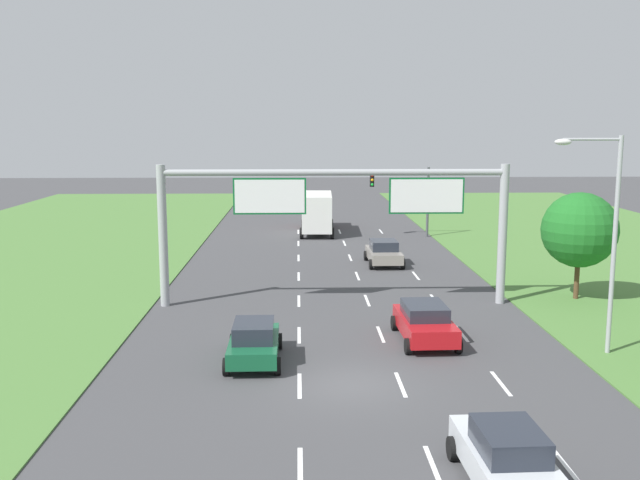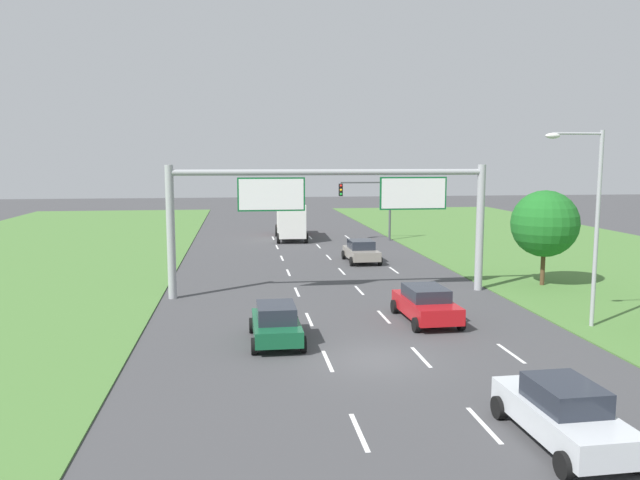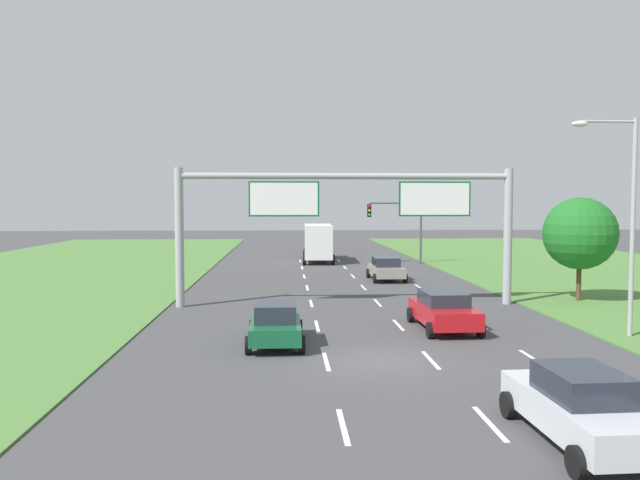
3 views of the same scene
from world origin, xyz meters
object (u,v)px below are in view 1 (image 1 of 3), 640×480
roadside_tree_mid (580,230)px  car_lead_silver (254,342)px  car_near_red (508,460)px  car_mid_lane (425,322)px  box_truck (317,211)px  car_far_ahead (384,252)px  street_lamp (606,226)px  traffic_light_mast (404,189)px  sign_gantry (338,207)px

roadside_tree_mid → car_lead_silver: bearing=-149.8°
car_lead_silver → car_near_red: bearing=-56.0°
car_mid_lane → box_truck: 30.79m
car_near_red → car_far_ahead: car_near_red is taller
car_near_red → car_far_ahead: (0.44, 28.83, -0.02)m
car_near_red → car_mid_lane: 12.33m
car_lead_silver → street_lamp: size_ratio=0.48×
roadside_tree_mid → car_mid_lane: bearing=-142.9°
traffic_light_mast → car_far_ahead: bearing=-104.4°
car_lead_silver → street_lamp: bearing=1.7°
car_mid_lane → box_truck: bearing=95.1°
sign_gantry → traffic_light_mast: sign_gantry is taller
sign_gantry → traffic_light_mast: bearing=73.4°
traffic_light_mast → street_lamp: (3.26, -29.94, 1.21)m
car_lead_silver → car_far_ahead: 20.25m
car_mid_lane → street_lamp: 8.01m
car_mid_lane → car_far_ahead: car_mid_lane is taller
street_lamp → car_far_ahead: bearing=108.6°
roadside_tree_mid → car_far_ahead: bearing=132.3°
sign_gantry → car_near_red: bearing=-80.6°
car_far_ahead → box_truck: bearing=104.6°
car_lead_silver → box_truck: (3.29, 32.98, 1.00)m
car_mid_lane → car_near_red: bearing=-92.4°
car_near_red → car_far_ahead: bearing=87.4°
sign_gantry → car_mid_lane: bearing=-62.6°
car_far_ahead → sign_gantry: size_ratio=0.24×
car_mid_lane → car_lead_silver: bearing=-162.3°
box_truck → roadside_tree_mid: 26.94m
sign_gantry → roadside_tree_mid: bearing=2.8°
car_lead_silver → traffic_light_mast: size_ratio=0.73×
traffic_light_mast → roadside_tree_mid: bearing=-74.6°
roadside_tree_mid → sign_gantry: bearing=-177.2°
car_lead_silver → roadside_tree_mid: (15.97, 9.28, 2.83)m
car_far_ahead → traffic_light_mast: bearing=74.7°
street_lamp → sign_gantry: bearing=139.9°
traffic_light_mast → street_lamp: size_ratio=0.66×
car_lead_silver → box_truck: bearing=83.9°
car_lead_silver → traffic_light_mast: traffic_light_mast is taller
traffic_light_mast → roadside_tree_mid: size_ratio=1.01×
car_far_ahead → box_truck: box_truck is taller
car_near_red → street_lamp: (6.65, 10.39, 4.26)m
car_mid_lane → sign_gantry: bearing=115.8°
car_lead_silver → car_mid_lane: (6.92, 2.43, 0.02)m
car_far_ahead → roadside_tree_mid: roadside_tree_mid is taller
car_lead_silver → sign_gantry: 10.29m
traffic_light_mast → street_lamp: street_lamp is taller
car_mid_lane → sign_gantry: sign_gantry is taller
box_truck → roadside_tree_mid: bearing=-60.1°
car_far_ahead → traffic_light_mast: traffic_light_mast is taller
box_truck → street_lamp: street_lamp is taller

